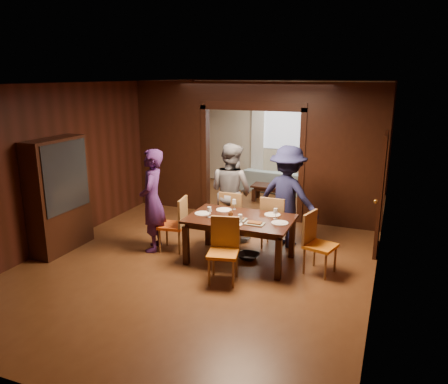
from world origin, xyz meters
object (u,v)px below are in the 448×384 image
at_px(person_purple, 152,201).
at_px(coffee_table, 268,193).
at_px(dining_table, 240,239).
at_px(person_navy, 288,196).
at_px(chair_near, 223,251).
at_px(sofa, 275,180).
at_px(chair_far_l, 234,215).
at_px(chair_right, 321,244).
at_px(person_grey, 231,191).
at_px(hutch, 59,195).
at_px(chair_left, 172,224).
at_px(chair_far_r, 275,221).

relative_size(person_purple, coffee_table, 2.27).
relative_size(dining_table, coffee_table, 2.15).
height_order(person_navy, chair_near, person_navy).
height_order(person_purple, chair_near, person_purple).
distance_m(person_navy, sofa, 3.91).
bearing_deg(dining_table, chair_far_l, 116.12).
height_order(sofa, chair_right, chair_right).
xyz_separation_m(person_grey, dining_table, (0.53, -0.97, -0.54)).
xyz_separation_m(person_navy, chair_far_l, (-0.97, -0.13, -0.43)).
bearing_deg(hutch, person_grey, 32.57).
height_order(chair_right, chair_far_l, same).
relative_size(person_navy, chair_left, 1.90).
height_order(chair_far_r, hutch, hutch).
bearing_deg(person_navy, person_grey, 17.20).
distance_m(coffee_table, hutch, 5.11).
relative_size(person_purple, chair_right, 1.87).
xyz_separation_m(chair_right, hutch, (-4.45, -0.71, 0.52)).
bearing_deg(chair_far_l, chair_right, 154.13).
bearing_deg(dining_table, chair_near, -88.70).
relative_size(person_grey, hutch, 0.92).
bearing_deg(person_grey, chair_near, 127.78).
distance_m(person_purple, chair_far_l, 1.58).
distance_m(person_navy, dining_table, 1.26).
height_order(person_grey, chair_left, person_grey).
distance_m(chair_right, chair_near, 1.55).
bearing_deg(chair_right, hutch, 114.58).
distance_m(person_grey, chair_far_r, 1.01).
bearing_deg(coffee_table, person_purple, -105.59).
bearing_deg(chair_left, coffee_table, 160.14).
xyz_separation_m(person_grey, person_navy, (1.08, 0.03, 0.00)).
relative_size(person_purple, dining_table, 1.06).
distance_m(chair_left, hutch, 2.04).
distance_m(person_purple, person_grey, 1.51).
height_order(dining_table, chair_far_r, chair_far_r).
relative_size(coffee_table, chair_far_l, 0.82).
xyz_separation_m(sofa, dining_table, (0.67, -4.66, 0.09)).
height_order(person_grey, dining_table, person_grey).
relative_size(person_navy, dining_table, 1.07).
bearing_deg(chair_far_l, hutch, 29.89).
xyz_separation_m(person_navy, chair_right, (0.78, -0.98, -0.43)).
bearing_deg(dining_table, hutch, -167.58).
height_order(person_navy, dining_table, person_navy).
height_order(person_grey, chair_far_l, person_grey).
bearing_deg(person_grey, person_purple, 65.34).
bearing_deg(dining_table, sofa, 98.15).
bearing_deg(sofa, chair_near, 102.59).
distance_m(person_grey, chair_near, 1.91).
bearing_deg(chair_near, person_grey, 94.74).
xyz_separation_m(person_purple, chair_far_l, (1.18, 0.96, -0.42)).
relative_size(person_purple, chair_near, 1.87).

